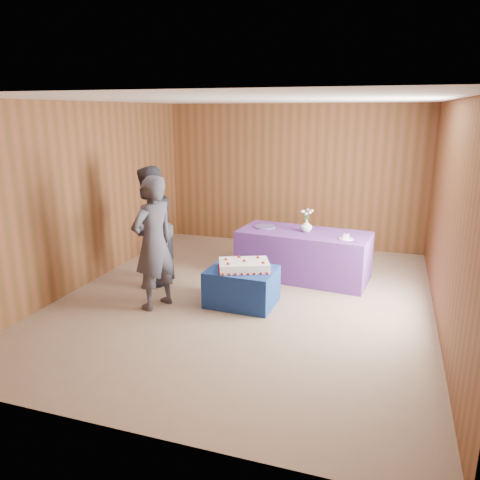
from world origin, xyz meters
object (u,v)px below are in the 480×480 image
at_px(guest_right, 150,227).
at_px(cake_table, 242,287).
at_px(sheet_cake, 244,265).
at_px(vase, 306,226).
at_px(guest_left, 154,243).
at_px(serving_table, 303,255).

bearing_deg(guest_right, cake_table, 79.32).
distance_m(cake_table, sheet_cake, 0.31).
relative_size(vase, guest_left, 0.11).
distance_m(serving_table, guest_right, 2.41).
height_order(vase, guest_right, guest_right).
relative_size(cake_table, vase, 4.78).
distance_m(serving_table, sheet_cake, 1.44).
relative_size(cake_table, sheet_cake, 1.11).
bearing_deg(cake_table, guest_left, -155.50).
distance_m(sheet_cake, guest_right, 1.63).
xyz_separation_m(cake_table, guest_right, (-1.53, 0.30, 0.65)).
bearing_deg(vase, cake_table, -115.32).
height_order(sheet_cake, guest_left, guest_left).
relative_size(sheet_cake, guest_right, 0.45).
xyz_separation_m(serving_table, guest_left, (-1.67, -1.75, 0.52)).
bearing_deg(cake_table, guest_right, 170.85).
height_order(sheet_cake, vase, vase).
distance_m(cake_table, vase, 1.57).
bearing_deg(guest_left, cake_table, 133.61).
height_order(cake_table, guest_left, guest_left).
height_order(sheet_cake, guest_right, guest_right).
bearing_deg(guest_right, sheet_cake, 79.35).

